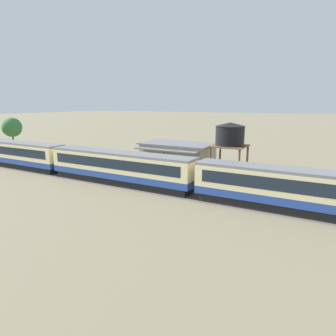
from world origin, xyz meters
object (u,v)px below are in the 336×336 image
(passenger_train, at_px, (121,166))
(station_building, at_px, (178,157))
(water_tower, at_px, (230,135))
(yard_tree_0, at_px, (12,127))

(passenger_train, distance_m, station_building, 11.10)
(passenger_train, bearing_deg, water_tower, 41.09)
(passenger_train, height_order, station_building, station_building)
(station_building, bearing_deg, yard_tree_0, 177.11)
(station_building, xyz_separation_m, yard_tree_0, (-44.32, 2.24, 2.62))
(passenger_train, relative_size, yard_tree_0, 15.34)
(passenger_train, xyz_separation_m, yard_tree_0, (-41.84, 13.06, 2.46))
(passenger_train, distance_m, yard_tree_0, 43.90)
(station_building, xyz_separation_m, water_tower, (8.53, -1.22, 3.82))
(station_building, relative_size, water_tower, 1.45)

